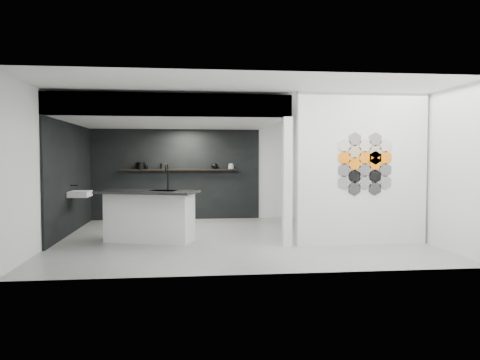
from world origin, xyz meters
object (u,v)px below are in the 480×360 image
Objects in this scene: partition_panel at (362,169)px; glass_bowl at (231,167)px; kitchen_island at (150,215)px; bottle_dark at (161,166)px; wall_basin at (80,194)px; glass_vase at (231,166)px; kettle at (215,166)px; stockpot at (141,166)px; utensil_cup at (146,167)px.

partition_panel is 18.75× the size of glass_bowl.
kitchen_island reaches higher than bottle_dark.
kitchen_island is (1.52, -1.05, -0.34)m from wall_basin.
glass_bowl is at bearing 78.01° from kitchen_island.
wall_basin is 1.89m from kitchen_island.
kitchen_island is 3.74m from glass_bowl.
glass_vase is (1.87, 3.12, 0.89)m from kitchen_island.
bottle_dark is (-3.89, 3.87, -0.01)m from partition_panel.
kitchen_island reaches higher than glass_vase.
kettle is (-2.50, 3.87, -0.00)m from partition_panel.
stockpot is at bearing 62.89° from wall_basin.
kettle reaches higher than glass_vase.
partition_panel is 5.48m from bottle_dark.
wall_basin is at bearing -169.45° from kettle.
partition_panel reaches higher than kitchen_island.
glass_vase is at bearing 78.01° from kitchen_island.
wall_basin is 2.44m from utensil_cup.
utensil_cup is at bearing 59.86° from wall_basin.
kettle reaches higher than bottle_dark.
partition_panel is 19.49× the size of bottle_dark.
bottle_dark is (1.58, 2.07, 0.54)m from wall_basin.
partition_panel is 4.39m from glass_bowl.
glass_bowl is (1.87, 3.12, 0.87)m from kitchen_island.
kitchen_island is at bearing -90.96° from bottle_dark.
stockpot reaches higher than wall_basin.
partition_panel reaches higher than wall_basin.
kettle is 1.38m from bottle_dark.
utensil_cup is (-4.27, 3.87, -0.03)m from partition_panel.
partition_panel reaches higher than bottle_dark.
kitchen_island is at bearing -84.04° from utensil_cup.
bottle_dark is (0.52, 0.00, -0.02)m from stockpot.
kettle is 1.76m from utensil_cup.
glass_vase is at bearing -24.34° from kettle.
stockpot is at bearing 138.75° from partition_panel.
glass_vase reaches higher than utensil_cup.
bottle_dark reaches higher than utensil_cup.
glass_bowl is at bearing 0.00° from stockpot.
wall_basin is at bearing 164.24° from kitchen_island.
stockpot is (-0.47, 3.12, 0.90)m from kitchen_island.
wall_basin is 0.30× the size of kitchen_island.
stockpot is 2.33m from glass_bowl.
glass_vase is (2.33, 0.00, -0.02)m from stockpot.
wall_basin is 4.20× the size of glass_vase.
bottle_dark is at bearing 0.00° from utensil_cup.
kitchen_island is 14.11× the size of bottle_dark.
kitchen_island reaches higher than utensil_cup.
glass_bowl is 1.04× the size of bottle_dark.
kitchen_island is 11.40× the size of kettle.
stockpot is at bearing 180.00° from glass_vase.
bottle_dark is 0.38m from utensil_cup.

